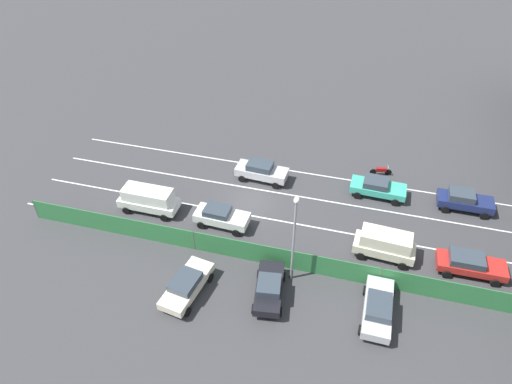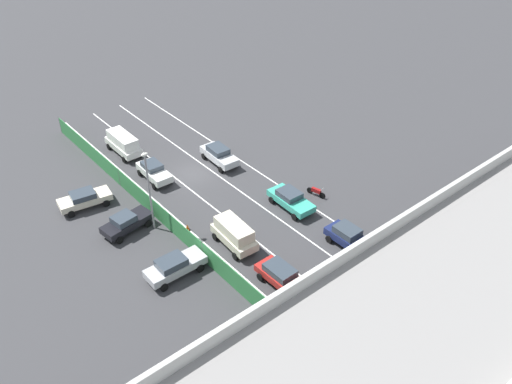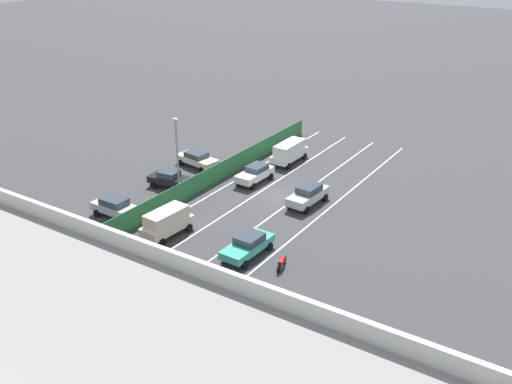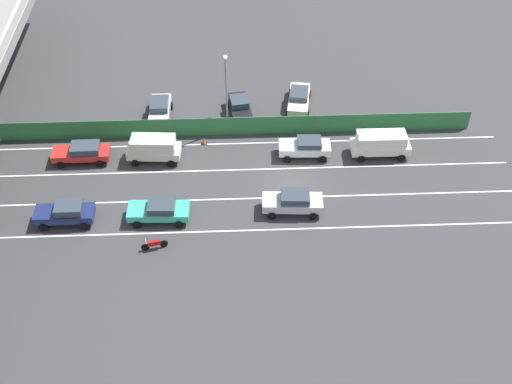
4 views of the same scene
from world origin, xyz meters
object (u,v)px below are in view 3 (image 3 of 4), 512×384
car_taxi_teal (248,245)px  parked_sedan_dark (171,179)px  traffic_light (154,299)px  street_lamp (177,150)px  car_van_cream (167,221)px  car_sedan_red (111,258)px  car_hatchback_white (255,173)px  car_sedan_silver (308,194)px  parked_sedan_cream (197,159)px  parked_wagon_silver (117,207)px  car_van_white (289,151)px  traffic_cone (182,207)px  car_sedan_navy (188,289)px  motorcycle (282,263)px

car_taxi_teal → parked_sedan_dark: parked_sedan_dark is taller
traffic_light → street_lamp: 21.21m
car_van_cream → street_lamp: bearing=-57.7°
car_van_cream → car_sedan_red: bearing=89.2°
car_sedan_red → car_hatchback_white: (-0.12, -18.36, 0.02)m
car_taxi_teal → car_hatchback_white: 13.50m
car_sedan_silver → car_van_cream: (6.55, 10.92, 0.27)m
car_van_cream → car_sedan_silver: bearing=-120.9°
parked_sedan_cream → parked_wagon_silver: (-1.40, 12.46, 0.05)m
car_van_white → parked_wagon_silver: (5.73, 18.58, -0.29)m
parked_sedan_cream → traffic_cone: bearing=120.9°
parked_sedan_dark → traffic_light: (-14.59, 18.11, 2.86)m
parked_wagon_silver → parked_sedan_dark: bearing=-88.3°
car_sedan_silver → car_taxi_teal: car_sedan_silver is taller
car_sedan_red → car_taxi_teal: bearing=-136.1°
car_sedan_red → car_van_white: car_van_white is taller
traffic_cone → car_sedan_navy: bearing=131.4°
traffic_light → car_van_white: bearing=-73.7°
car_taxi_teal → parked_sedan_cream: car_taxi_teal is taller
car_van_cream → car_van_white: car_van_cream is taller
car_hatchback_white → traffic_cone: car_hatchback_white is taller
car_sedan_silver → car_van_cream: car_van_cream is taller
car_sedan_navy → car_taxi_teal: bearing=-89.7°
car_van_cream → street_lamp: size_ratio=0.61×
car_hatchback_white → motorcycle: (-9.92, 11.80, -0.46)m
car_hatchback_white → parked_wagon_silver: bearing=65.6°
car_van_cream → motorcycle: bearing=-176.0°
car_van_cream → parked_sedan_cream: bearing=-61.0°
car_sedan_silver → car_sedan_red: car_sedan_silver is taller
car_sedan_silver → traffic_light: bearing=95.9°
car_van_cream → traffic_light: bearing=128.9°
car_sedan_silver → traffic_light: traffic_light is taller
car_taxi_teal → motorcycle: bearing=176.1°
car_van_cream → parked_wagon_silver: car_van_cream is taller
car_sedan_red → car_van_white: size_ratio=0.96×
traffic_cone → car_van_cream: bearing=114.8°
car_sedan_silver → car_sedan_red: size_ratio=0.99×
car_sedan_red → car_hatchback_white: bearing=-90.4°
car_taxi_teal → parked_wagon_silver: (12.52, 0.78, 0.04)m
car_van_cream → parked_wagon_silver: (5.56, -0.11, -0.30)m
car_sedan_navy → traffic_light: bearing=110.4°
car_sedan_red → traffic_cone: bearing=-79.8°
parked_wagon_silver → traffic_cone: bearing=-133.4°
car_sedan_red → parked_wagon_silver: (5.48, -5.98, 0.03)m
car_sedan_red → street_lamp: size_ratio=0.64×
parked_sedan_cream → parked_wagon_silver: parked_wagon_silver is taller
traffic_light → car_sedan_silver: bearing=-84.1°
car_sedan_silver → motorcycle: size_ratio=2.41×
car_hatchback_white → car_taxi_teal: bearing=120.8°
traffic_light → parked_wagon_silver: bearing=-37.5°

